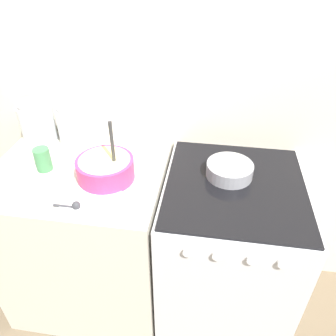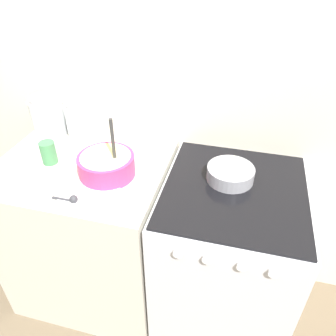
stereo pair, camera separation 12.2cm
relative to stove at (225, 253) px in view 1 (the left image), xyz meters
The scene contains 10 objects.
wall_back 0.89m from the stove, 132.36° to the left, with size 4.67×0.05×2.40m.
countertop_cabinet 0.76m from the stove, behind, with size 0.83×0.69×0.94m.
stove is the anchor object (origin of this frame).
mixing_bowl 0.79m from the stove, behind, with size 0.26×0.26×0.30m.
baking_pan 0.51m from the stove, 118.12° to the left, with size 0.22×0.22×0.07m.
storage_jar_left 1.22m from the stove, 167.28° to the left, with size 0.18×0.18×0.22m.
storage_jar_middle 1.04m from the stove, 164.27° to the left, with size 0.17×0.17×0.22m.
tin_can 1.05m from the stove, behind, with size 0.07×0.07×0.11m.
recipe_page 0.80m from the stove, 161.83° to the right, with size 0.24×0.27×0.01m.
measuring_spoon 0.86m from the stove, 158.12° to the right, with size 0.12×0.04×0.04m.
Camera 1 is at (0.21, -0.85, 1.86)m, focal length 35.00 mm.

